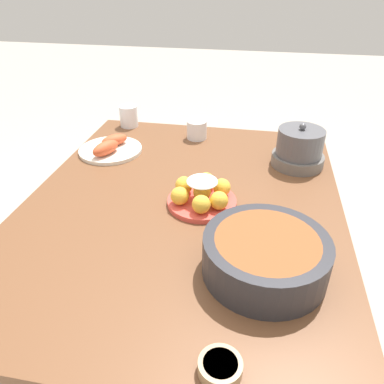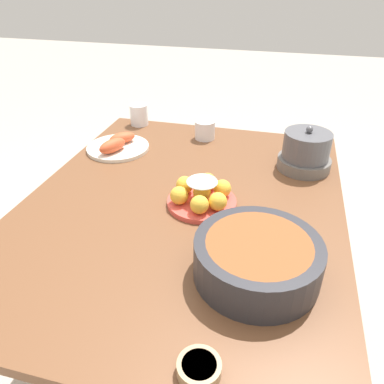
% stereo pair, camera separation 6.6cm
% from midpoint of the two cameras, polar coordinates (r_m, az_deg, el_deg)
% --- Properties ---
extents(ground_plane, '(12.00, 12.00, 0.00)m').
position_cam_midpoint_polar(ground_plane, '(1.69, 0.11, -22.57)').
color(ground_plane, '#B2A899').
extents(dining_table, '(1.25, 0.98, 0.73)m').
position_cam_midpoint_polar(dining_table, '(1.23, 0.14, -5.11)').
color(dining_table, brown).
rests_on(dining_table, ground_plane).
extents(cake_plate, '(0.21, 0.21, 0.09)m').
position_cam_midpoint_polar(cake_plate, '(1.14, 3.18, -0.50)').
color(cake_plate, '#E04C42').
rests_on(cake_plate, dining_table).
extents(serving_bowl, '(0.30, 0.30, 0.10)m').
position_cam_midpoint_polar(serving_bowl, '(0.91, 12.02, -9.89)').
color(serving_bowl, '#2D2D33').
rests_on(serving_bowl, dining_table).
extents(sauce_bowl, '(0.08, 0.08, 0.03)m').
position_cam_midpoint_polar(sauce_bowl, '(0.75, 3.88, -25.26)').
color(sauce_bowl, tan).
rests_on(sauce_bowl, dining_table).
extents(seafood_platter, '(0.25, 0.25, 0.07)m').
position_cam_midpoint_polar(seafood_platter, '(1.51, -10.05, 6.97)').
color(seafood_platter, silver).
rests_on(seafood_platter, dining_table).
extents(cup_near, '(0.08, 0.08, 0.09)m').
position_cam_midpoint_polar(cup_near, '(1.74, -6.99, 11.60)').
color(cup_near, white).
rests_on(cup_near, dining_table).
extents(cup_far, '(0.08, 0.08, 0.08)m').
position_cam_midpoint_polar(cup_far, '(1.59, 3.19, 9.43)').
color(cup_far, white).
rests_on(cup_far, dining_table).
extents(warming_pot, '(0.19, 0.19, 0.16)m').
position_cam_midpoint_polar(warming_pot, '(1.40, 18.23, 5.79)').
color(warming_pot, '#66605B').
rests_on(warming_pot, dining_table).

